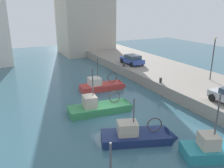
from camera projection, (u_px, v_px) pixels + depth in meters
The scene contains 10 objects.
water_surface at pixel (107, 113), 21.00m from camera, with size 80.00×80.00×0.00m, color #386070.
quay_wall at pixel (202, 88), 25.74m from camera, with size 9.00×56.00×1.20m, color gray.
fishing_boat_red at pixel (104, 88), 27.08m from camera, with size 5.69×2.30×4.45m.
fishing_boat_green at pixel (103, 110), 21.35m from camera, with size 6.35×2.59×4.93m.
fishing_boat_navy at pixel (141, 139), 16.73m from camera, with size 5.85×3.61×4.06m.
parked_car_blue at pixel (132, 59), 33.37m from camera, with size 2.10×3.83×1.34m.
mooring_bollard_mid at pixel (161, 80), 25.38m from camera, with size 0.28×0.28×0.55m, color #2D2D33.
mooring_bollard_north at pixel (124, 65), 32.16m from camera, with size 0.28×0.28×0.55m, color #2D2D33.
quay_streetlamp at pixel (214, 51), 25.50m from camera, with size 0.36×0.36×4.83m.
waterfront_building_west at pixel (84, 9), 45.21m from camera, with size 9.81×8.76×17.02m.
Camera 1 is at (-8.25, -17.26, 9.05)m, focal length 37.89 mm.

